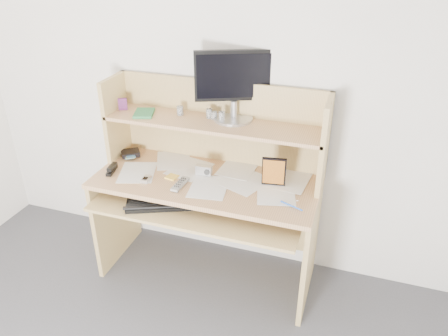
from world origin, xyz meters
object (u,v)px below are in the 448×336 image
(keyboard, at_px, (167,202))
(monitor, at_px, (235,83))
(tv_remote, at_px, (180,184))
(desk, at_px, (210,181))
(game_case, at_px, (274,172))

(keyboard, relative_size, monitor, 1.12)
(keyboard, xyz_separation_m, monitor, (0.29, 0.44, 0.64))
(monitor, bearing_deg, tv_remote, -145.33)
(tv_remote, bearing_deg, keyboard, -126.74)
(desk, xyz_separation_m, monitor, (0.11, 0.16, 0.61))
(desk, distance_m, monitor, 0.64)
(tv_remote, distance_m, monitor, 0.69)
(desk, height_order, game_case, desk)
(keyboard, height_order, game_case, game_case)
(game_case, relative_size, monitor, 0.43)
(monitor, bearing_deg, desk, -146.42)
(desk, relative_size, keyboard, 2.71)
(monitor, bearing_deg, game_case, -56.29)
(monitor, bearing_deg, keyboard, -146.77)
(game_case, bearing_deg, monitor, 138.52)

